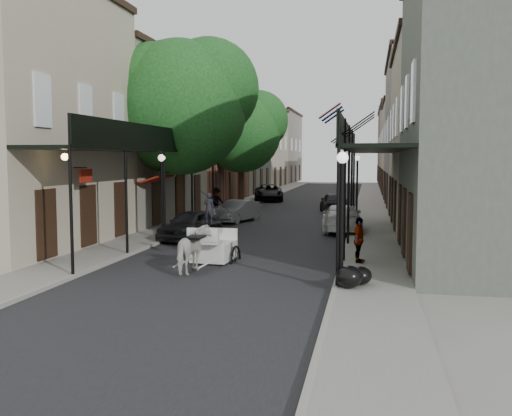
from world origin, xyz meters
The scene contains 24 objects.
ground centered at (0.00, 0.00, 0.00)m, with size 140.00×140.00×0.00m, color gray.
road centered at (0.00, 20.00, 0.01)m, with size 8.00×90.00×0.01m, color black.
sidewalk_left centered at (-5.00, 20.00, 0.06)m, with size 2.20×90.00×0.12m, color gray.
sidewalk_right centered at (5.00, 20.00, 0.06)m, with size 2.20×90.00×0.12m, color gray.
building_row_left centered at (-8.60, 30.00, 5.25)m, with size 5.00×80.00×10.50m, color #A49B83.
building_row_right centered at (8.60, 30.00, 5.25)m, with size 5.00×80.00×10.50m, color gray.
gallery_left centered at (-4.79, 6.98, 4.05)m, with size 2.20×18.05×4.88m.
gallery_right centered at (4.79, 6.98, 4.05)m, with size 2.20×18.05×4.88m.
tree_near centered at (-4.20, 10.18, 6.49)m, with size 7.31×6.80×9.63m.
tree_far centered at (-4.25, 24.18, 5.84)m, with size 6.45×6.00×8.61m.
lamppost_right_near centered at (4.10, -2.00, 2.05)m, with size 0.32×0.32×3.71m.
lamppost_left centered at (-4.10, 6.00, 2.05)m, with size 0.32×0.32×3.71m.
lamppost_right_far centered at (4.10, 18.00, 2.05)m, with size 0.32×0.32×3.71m.
horse centered at (-0.62, -0.45, 0.75)m, with size 0.80×1.76×1.49m, color beige.
carriage centered at (-0.50, 1.87, 0.97)m, with size 1.62×2.26×2.49m.
pedestrian_walking centered at (-2.94, 9.49, 0.81)m, with size 0.79×0.61×1.62m, color #A4A59B.
pedestrian_sidewalk_left centered at (-4.55, 16.68, 0.97)m, with size 1.10×0.63×1.71m, color gray.
pedestrian_sidewalk_right centered at (4.52, 1.71, 0.89)m, with size 0.90×0.38×1.54m, color gray.
car_left_near centered at (-3.02, 6.64, 0.67)m, with size 1.59×3.96×1.35m, color black.
car_left_mid centered at (-2.60, 14.00, 0.62)m, with size 1.32×3.79×1.25m, color gray.
car_left_far centered at (-3.60, 30.24, 0.72)m, with size 2.37×5.15×1.43m, color black.
car_right_near centered at (3.52, 10.77, 0.68)m, with size 1.91×4.70×1.36m, color silver.
car_right_far centered at (2.60, 20.26, 0.72)m, with size 1.70×4.23×1.44m, color black.
trash_bags centered at (4.44, -2.03, 0.41)m, with size 0.98×1.13×0.62m.
Camera 1 is at (4.82, -17.71, 3.65)m, focal length 40.00 mm.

